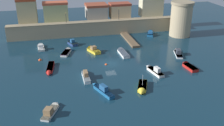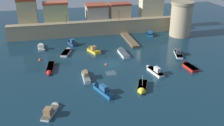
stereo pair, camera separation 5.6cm
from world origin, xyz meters
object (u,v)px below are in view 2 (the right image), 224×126
moored_boat_2 (52,109)px  mooring_buoy_0 (106,65)px  moored_boat_7 (67,51)px  mooring_buoy_1 (40,60)px  quay_lamp_0 (66,16)px  moored_boat_12 (102,89)px  fortress_tower (181,19)px  moored_boat_8 (142,88)px  moored_boat_10 (122,52)px  moored_boat_11 (72,43)px  moored_boat_4 (154,70)px  moored_boat_3 (178,52)px  moored_boat_9 (50,69)px  moored_boat_5 (85,75)px  moored_boat_1 (41,47)px  quay_lamp_1 (119,12)px  moored_boat_13 (92,50)px  moored_boat_6 (150,33)px  moored_boat_0 (188,66)px

moored_boat_2 → mooring_buoy_0: moored_boat_2 is taller
moored_boat_7 → mooring_buoy_1: size_ratio=7.80×
quay_lamp_0 → moored_boat_12: bearing=-83.7°
fortress_tower → quay_lamp_0: (-35.01, 6.69, 1.22)m
moored_boat_8 → moored_boat_10: 20.03m
moored_boat_11 → moored_boat_4: bearing=-165.7°
moored_boat_10 → moored_boat_12: 21.04m
moored_boat_2 → moored_boat_7: size_ratio=0.97×
moored_boat_3 → moored_boat_9: 33.21m
moored_boat_5 → moored_boat_8: bearing=-128.2°
quay_lamp_0 → moored_boat_1: (-7.99, -8.45, -6.30)m
moored_boat_3 → moored_boat_10: size_ratio=0.98×
moored_boat_9 → moored_boat_10: (18.87, 6.75, -0.01)m
moored_boat_9 → mooring_buoy_0: bearing=97.7°
moored_boat_2 → moored_boat_3: moored_boat_3 is taller
mooring_buoy_0 → moored_boat_10: bearing=48.5°
quay_lamp_1 → moored_boat_11: size_ratio=0.79×
quay_lamp_1 → moored_boat_11: quay_lamp_1 is taller
moored_boat_4 → moored_boat_9: moored_boat_4 is taller
fortress_tower → moored_boat_7: fortress_tower is taller
moored_boat_8 → moored_boat_13: (-6.31, 23.04, 0.11)m
moored_boat_5 → moored_boat_6: size_ratio=1.32×
quay_lamp_1 → moored_boat_12: size_ratio=0.52×
quay_lamp_1 → moored_boat_9: 33.58m
moored_boat_4 → moored_boat_10: 13.45m
quay_lamp_0 → mooring_buoy_0: bearing=-72.6°
moored_boat_0 → moored_boat_8: moored_boat_8 is taller
moored_boat_0 → moored_boat_11: bearing=43.2°
quay_lamp_0 → moored_boat_3: size_ratio=0.45×
moored_boat_10 → mooring_buoy_0: bearing=136.1°
moored_boat_2 → moored_boat_9: size_ratio=0.80×
fortress_tower → moored_boat_4: 30.05m
moored_boat_2 → moored_boat_8: 17.91m
moored_boat_6 → moored_boat_7: (-27.25, -9.88, -0.17)m
moored_boat_1 → moored_boat_4: bearing=-135.7°
moored_boat_1 → moored_boat_2: bearing=179.6°
fortress_tower → moored_boat_1: fortress_tower is taller
moored_boat_1 → moored_boat_9: bearing=-176.2°
mooring_buoy_0 → moored_boat_7: bearing=130.2°
fortress_tower → moored_boat_6: bearing=162.5°
fortress_tower → moored_boat_4: fortress_tower is taller
moored_boat_5 → moored_boat_13: size_ratio=1.18×
fortress_tower → moored_boat_3: fortress_tower is taller
moored_boat_9 → moored_boat_3: bearing=101.8°
moored_boat_9 → moored_boat_6: bearing=129.0°
moored_boat_1 → mooring_buoy_0: 21.88m
moored_boat_6 → mooring_buoy_1: 36.85m
quay_lamp_0 → moored_boat_2: quay_lamp_0 is taller
moored_boat_5 → moored_boat_9: (-7.46, 5.26, -0.18)m
moored_boat_8 → moored_boat_11: bearing=-136.4°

